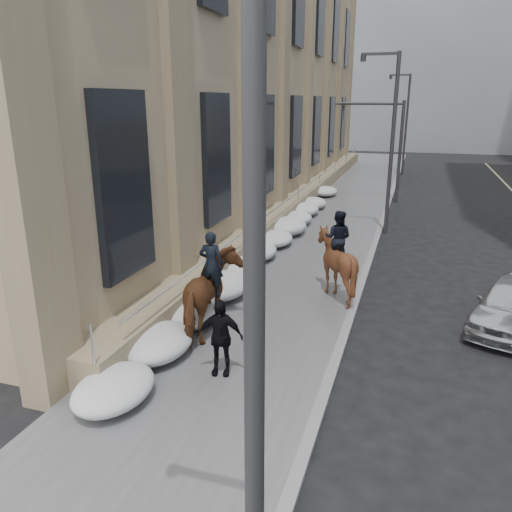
% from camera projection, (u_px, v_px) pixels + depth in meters
% --- Properties ---
extents(ground, '(140.00, 140.00, 0.00)m').
position_uv_depth(ground, '(216.00, 369.00, 11.64)').
color(ground, black).
rests_on(ground, ground).
extents(sidewalk, '(5.00, 80.00, 0.12)m').
position_uv_depth(sidewalk, '(307.00, 250.00, 20.70)').
color(sidewalk, '#4C4C4F').
rests_on(sidewalk, ground).
extents(curb, '(0.24, 80.00, 0.12)m').
position_uv_depth(curb, '(371.00, 256.00, 19.94)').
color(curb, slate).
rests_on(curb, ground).
extents(limestone_building, '(6.10, 44.00, 18.00)m').
position_uv_depth(limestone_building, '(259.00, 47.00, 28.64)').
color(limestone_building, '#998164').
rests_on(limestone_building, ground).
extents(bg_building_mid, '(30.00, 12.00, 28.00)m').
position_uv_depth(bg_building_mid, '(429.00, 31.00, 60.80)').
color(bg_building_mid, slate).
rests_on(bg_building_mid, ground).
extents(bg_building_far, '(24.00, 12.00, 20.00)m').
position_uv_depth(bg_building_far, '(357.00, 72.00, 75.81)').
color(bg_building_far, gray).
rests_on(bg_building_far, ground).
extents(streetlight_near, '(1.71, 0.24, 8.00)m').
position_uv_depth(streetlight_near, '(235.00, 285.00, 4.02)').
color(streetlight_near, '#2D2D30').
rests_on(streetlight_near, ground).
extents(streetlight_mid, '(1.71, 0.24, 8.00)m').
position_uv_depth(streetlight_mid, '(389.00, 133.00, 22.19)').
color(streetlight_mid, '#2D2D30').
rests_on(streetlight_mid, ground).
extents(streetlight_far, '(1.71, 0.24, 8.00)m').
position_uv_depth(streetlight_far, '(405.00, 118.00, 40.36)').
color(streetlight_far, '#2D2D30').
rests_on(streetlight_far, ground).
extents(traffic_signal, '(4.10, 0.22, 6.00)m').
position_uv_depth(traffic_signal, '(385.00, 135.00, 29.82)').
color(traffic_signal, '#2D2D30').
rests_on(traffic_signal, ground).
extents(snow_bank, '(1.70, 18.10, 0.76)m').
position_uv_depth(snow_bank, '(261.00, 250.00, 19.28)').
color(snow_bank, silver).
rests_on(snow_bank, sidewalk).
extents(mounted_horse_left, '(1.41, 2.64, 2.73)m').
position_uv_depth(mounted_horse_left, '(212.00, 293.00, 12.83)').
color(mounted_horse_left, '#502E18').
rests_on(mounted_horse_left, sidewalk).
extents(mounted_horse_right, '(1.83, 2.02, 2.70)m').
position_uv_depth(mounted_horse_right, '(336.00, 261.00, 15.39)').
color(mounted_horse_right, '#422212').
rests_on(mounted_horse_right, sidewalk).
extents(pedestrian, '(1.10, 0.61, 1.77)m').
position_uv_depth(pedestrian, '(220.00, 337.00, 11.01)').
color(pedestrian, black).
rests_on(pedestrian, sidewalk).
extents(car_silver, '(2.90, 4.27, 1.35)m').
position_uv_depth(car_silver, '(512.00, 305.00, 13.57)').
color(car_silver, '#9D9FA4').
rests_on(car_silver, ground).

